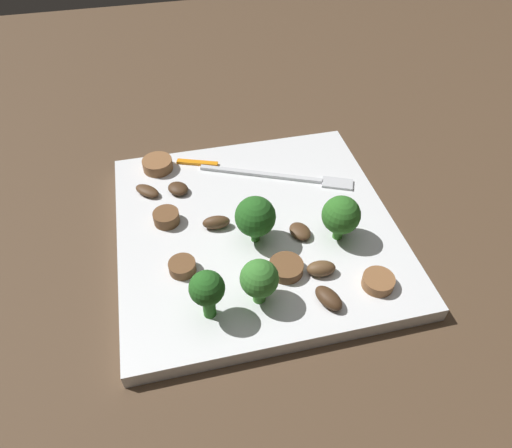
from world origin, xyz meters
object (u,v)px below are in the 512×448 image
at_px(fork, 287,177).
at_px(mushroom_1, 321,268).
at_px(plate, 256,230).
at_px(sausage_slice_0, 182,267).
at_px(mushroom_3, 216,222).
at_px(broccoli_floret_1, 207,290).
at_px(mushroom_2, 300,231).
at_px(sausage_slice_3, 286,268).
at_px(mushroom_0, 147,191).
at_px(broccoli_floret_0, 259,279).
at_px(sausage_slice_2, 166,217).
at_px(sausage_slice_1, 158,164).
at_px(broccoli_floret_3, 255,217).
at_px(pepper_strip_2, 197,163).
at_px(sausage_slice_4, 378,282).
at_px(broccoli_floret_2, 341,216).
at_px(mushroom_4, 329,298).
at_px(mushroom_5, 178,189).

distance_m(fork, mushroom_1, 0.14).
distance_m(plate, sausage_slice_0, 0.10).
bearing_deg(mushroom_3, broccoli_floret_1, -102.75).
bearing_deg(mushroom_1, mushroom_2, 95.10).
bearing_deg(mushroom_3, sausage_slice_3, -53.33).
height_order(mushroom_0, mushroom_2, mushroom_2).
height_order(broccoli_floret_0, sausage_slice_2, broccoli_floret_0).
distance_m(broccoli_floret_0, broccoli_floret_1, 0.05).
xyz_separation_m(sausage_slice_1, mushroom_3, (0.05, -0.11, 0.00)).
relative_size(broccoli_floret_3, mushroom_3, 1.84).
xyz_separation_m(fork, mushroom_2, (-0.01, -0.09, 0.00)).
relative_size(broccoli_floret_0, pepper_strip_2, 0.95).
bearing_deg(sausage_slice_1, mushroom_0, -109.78).
bearing_deg(sausage_slice_3, broccoli_floret_0, -141.68).
bearing_deg(sausage_slice_0, mushroom_2, 9.18).
bearing_deg(plate, fork, 50.91).
distance_m(sausage_slice_4, mushroom_3, 0.17).
height_order(fork, broccoli_floret_0, broccoli_floret_0).
bearing_deg(broccoli_floret_2, mushroom_3, 160.56).
height_order(broccoli_floret_2, mushroom_2, broccoli_floret_2).
bearing_deg(fork, mushroom_4, -70.33).
bearing_deg(mushroom_4, broccoli_floret_3, 117.37).
height_order(broccoli_floret_1, mushroom_0, broccoli_floret_1).
height_order(broccoli_floret_2, sausage_slice_0, broccoli_floret_2).
bearing_deg(mushroom_3, sausage_slice_1, 114.91).
bearing_deg(mushroom_1, pepper_strip_2, 115.32).
bearing_deg(sausage_slice_4, pepper_strip_2, 122.31).
bearing_deg(mushroom_3, mushroom_1, -43.82).
distance_m(broccoli_floret_1, mushroom_1, 0.12).
relative_size(broccoli_floret_0, sausage_slice_2, 1.74).
bearing_deg(sausage_slice_0, mushroom_0, 102.17).
relative_size(sausage_slice_2, mushroom_2, 1.07).
height_order(sausage_slice_2, mushroom_2, sausage_slice_2).
relative_size(sausage_slice_0, mushroom_5, 1.07).
distance_m(sausage_slice_0, mushroom_2, 0.12).
distance_m(broccoli_floret_0, mushroom_3, 0.10).
xyz_separation_m(broccoli_floret_1, sausage_slice_3, (0.08, 0.03, -0.03)).
distance_m(fork, broccoli_floret_1, 0.20).
relative_size(broccoli_floret_3, mushroom_4, 1.75).
height_order(mushroom_4, mushroom_5, mushroom_4).
bearing_deg(sausage_slice_4, sausage_slice_2, 145.10).
height_order(mushroom_1, mushroom_2, mushroom_1).
distance_m(sausage_slice_0, mushroom_5, 0.12).
xyz_separation_m(sausage_slice_4, mushroom_3, (-0.13, 0.11, 0.00)).
xyz_separation_m(plate, mushroom_4, (0.04, -0.11, 0.01)).
height_order(fork, sausage_slice_1, sausage_slice_1).
distance_m(fork, sausage_slice_3, 0.14).
bearing_deg(broccoli_floret_0, sausage_slice_2, 121.43).
distance_m(plate, mushroom_5, 0.10).
xyz_separation_m(sausage_slice_4, mushroom_5, (-0.17, 0.17, -0.00)).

